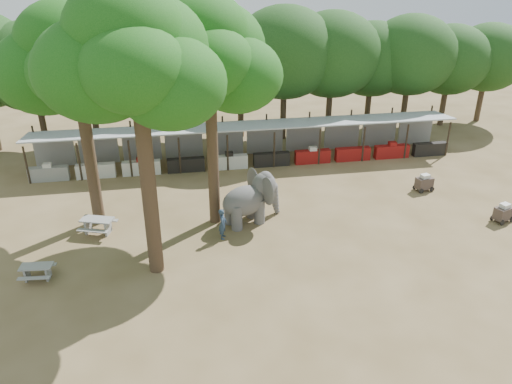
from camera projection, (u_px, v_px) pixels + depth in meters
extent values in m
plane|color=brown|center=(299.00, 282.00, 21.38)|extent=(100.00, 100.00, 0.00)
cube|color=#9C9FA3|center=(248.00, 126.00, 32.73)|extent=(28.00, 2.99, 0.39)
cylinder|color=#2D2319|center=(46.00, 164.00, 30.16)|extent=(0.12, 0.12, 2.40)
cylinder|color=#2D2319|center=(54.00, 146.00, 32.47)|extent=(0.12, 0.12, 2.80)
cube|color=gray|center=(49.00, 174.00, 30.70)|extent=(2.38, 0.50, 0.90)
cube|color=gray|center=(55.00, 152.00, 32.60)|extent=(2.52, 0.12, 2.00)
cylinder|color=#2D2319|center=(94.00, 161.00, 30.59)|extent=(0.12, 0.12, 2.40)
cylinder|color=#2D2319|center=(98.00, 143.00, 32.90)|extent=(0.12, 0.12, 2.80)
cube|color=silver|center=(96.00, 171.00, 31.13)|extent=(2.38, 0.50, 0.90)
cube|color=gray|center=(99.00, 149.00, 33.03)|extent=(2.52, 0.12, 2.00)
cylinder|color=#2D2319|center=(140.00, 158.00, 31.02)|extent=(0.12, 0.12, 2.40)
cylinder|color=#2D2319|center=(141.00, 141.00, 33.33)|extent=(0.12, 0.12, 2.80)
cube|color=silver|center=(142.00, 168.00, 31.56)|extent=(2.38, 0.50, 0.90)
cube|color=gray|center=(142.00, 146.00, 33.46)|extent=(2.52, 0.12, 2.00)
cylinder|color=#2D2319|center=(185.00, 155.00, 31.45)|extent=(0.12, 0.12, 2.40)
cylinder|color=#2D2319|center=(184.00, 138.00, 33.76)|extent=(0.12, 0.12, 2.80)
cube|color=black|center=(186.00, 165.00, 31.99)|extent=(2.38, 0.50, 0.90)
cube|color=gray|center=(184.00, 144.00, 33.89)|extent=(2.52, 0.12, 2.00)
cylinder|color=#2D2319|center=(230.00, 153.00, 31.88)|extent=(0.12, 0.12, 2.40)
cylinder|color=#2D2319|center=(225.00, 136.00, 34.19)|extent=(0.12, 0.12, 2.80)
cube|color=silver|center=(229.00, 162.00, 32.42)|extent=(2.38, 0.50, 0.90)
cube|color=gray|center=(225.00, 142.00, 34.32)|extent=(2.52, 0.12, 2.00)
cylinder|color=#2D2319|center=(272.00, 150.00, 32.31)|extent=(0.12, 0.12, 2.40)
cylinder|color=#2D2319|center=(265.00, 134.00, 34.62)|extent=(0.12, 0.12, 2.80)
cube|color=black|center=(271.00, 159.00, 32.85)|extent=(2.38, 0.50, 0.90)
cube|color=gray|center=(265.00, 139.00, 34.74)|extent=(2.52, 0.12, 2.00)
cylinder|color=#2D2319|center=(314.00, 147.00, 32.73)|extent=(0.12, 0.12, 2.40)
cylinder|color=#2D2319|center=(304.00, 131.00, 35.05)|extent=(0.12, 0.12, 2.80)
cube|color=maroon|center=(313.00, 157.00, 33.28)|extent=(2.38, 0.50, 0.90)
cube|color=gray|center=(304.00, 137.00, 35.17)|extent=(2.52, 0.12, 2.00)
cylinder|color=#2D2319|center=(355.00, 145.00, 33.16)|extent=(0.12, 0.12, 2.40)
cylinder|color=#2D2319|center=(342.00, 129.00, 35.47)|extent=(0.12, 0.12, 2.80)
cube|color=maroon|center=(353.00, 154.00, 33.71)|extent=(2.38, 0.50, 0.90)
cube|color=gray|center=(342.00, 135.00, 35.60)|extent=(2.52, 0.12, 2.00)
cylinder|color=#2D2319|center=(394.00, 142.00, 33.59)|extent=(0.12, 0.12, 2.40)
cylinder|color=#2D2319|center=(379.00, 127.00, 35.90)|extent=(0.12, 0.12, 2.80)
cube|color=maroon|center=(392.00, 151.00, 34.14)|extent=(2.38, 0.50, 0.90)
cube|color=gray|center=(379.00, 133.00, 36.03)|extent=(2.52, 0.12, 2.00)
cylinder|color=#2D2319|center=(433.00, 140.00, 34.02)|extent=(0.12, 0.12, 2.40)
cylinder|color=#2D2319|center=(415.00, 125.00, 36.33)|extent=(0.12, 0.12, 2.80)
cube|color=black|center=(430.00, 149.00, 34.57)|extent=(2.38, 0.50, 0.90)
cube|color=gray|center=(415.00, 130.00, 36.46)|extent=(2.52, 0.12, 2.00)
cylinder|color=#332316|center=(87.00, 138.00, 24.22)|extent=(0.60, 0.60, 9.20)
cone|color=#332316|center=(72.00, 41.00, 22.22)|extent=(0.57, 0.57, 2.88)
ellipsoid|color=#0F490E|center=(46.00, 72.00, 22.87)|extent=(4.80, 4.80, 3.94)
ellipsoid|color=#0F490E|center=(103.00, 83.00, 22.65)|extent=(4.20, 4.20, 3.44)
ellipsoid|color=#0F490E|center=(83.00, 54.00, 23.57)|extent=(5.20, 5.20, 4.26)
ellipsoid|color=#0F490E|center=(71.00, 71.00, 21.54)|extent=(3.80, 3.80, 3.12)
ellipsoid|color=#0F490E|center=(65.00, 40.00, 22.35)|extent=(4.40, 4.40, 3.61)
cylinder|color=#332316|center=(146.00, 161.00, 19.98)|extent=(0.64, 0.64, 10.40)
cone|color=#332316|center=(132.00, 26.00, 17.72)|extent=(0.61, 0.61, 3.25)
ellipsoid|color=#0F490E|center=(98.00, 70.00, 18.45)|extent=(4.80, 4.80, 3.94)
ellipsoid|color=#0F490E|center=(170.00, 83.00, 18.22)|extent=(4.20, 4.20, 3.44)
ellipsoid|color=#0F490E|center=(141.00, 48.00, 19.15)|extent=(5.20, 5.20, 4.26)
ellipsoid|color=#0F490E|center=(134.00, 69.00, 17.12)|extent=(3.80, 3.80, 3.12)
ellipsoid|color=#0F490E|center=(124.00, 30.00, 17.92)|extent=(4.40, 4.40, 3.61)
cylinder|color=#332316|center=(212.00, 134.00, 24.16)|extent=(0.56, 0.56, 9.60)
cone|color=#332316|center=(208.00, 31.00, 22.08)|extent=(0.53, 0.53, 3.00)
ellipsoid|color=#0F490E|center=(178.00, 64.00, 22.76)|extent=(4.80, 4.80, 3.94)
ellipsoid|color=#0F490E|center=(237.00, 75.00, 22.53)|extent=(4.20, 4.20, 3.44)
ellipsoid|color=#0F490E|center=(211.00, 46.00, 23.45)|extent=(5.20, 5.20, 4.26)
ellipsoid|color=#0F490E|center=(211.00, 63.00, 21.42)|extent=(3.80, 3.80, 3.12)
ellipsoid|color=#0F490E|center=(201.00, 32.00, 22.23)|extent=(4.40, 4.40, 3.61)
cylinder|color=#332316|center=(2.00, 125.00, 34.88)|extent=(0.44, 0.44, 3.74)
cylinder|color=#332316|center=(52.00, 122.00, 35.39)|extent=(0.44, 0.44, 3.74)
ellipsoid|color=black|center=(42.00, 71.00, 33.81)|extent=(6.46, 5.95, 5.61)
cylinder|color=#332316|center=(100.00, 120.00, 35.90)|extent=(0.44, 0.44, 3.74)
ellipsoid|color=black|center=(93.00, 69.00, 34.32)|extent=(6.46, 5.95, 5.61)
cylinder|color=#332316|center=(147.00, 118.00, 36.41)|extent=(0.44, 0.44, 3.74)
ellipsoid|color=black|center=(142.00, 67.00, 34.83)|extent=(6.46, 5.95, 5.61)
cylinder|color=#332316|center=(193.00, 115.00, 36.93)|extent=(0.44, 0.44, 3.74)
ellipsoid|color=black|center=(190.00, 65.00, 35.34)|extent=(6.46, 5.95, 5.61)
cylinder|color=#332316|center=(237.00, 113.00, 37.44)|extent=(0.44, 0.44, 3.74)
ellipsoid|color=black|center=(237.00, 64.00, 35.85)|extent=(6.46, 5.95, 5.61)
cylinder|color=#332316|center=(281.00, 111.00, 37.95)|extent=(0.44, 0.44, 3.74)
ellipsoid|color=black|center=(282.00, 62.00, 36.36)|extent=(6.46, 5.95, 5.61)
cylinder|color=#332316|center=(323.00, 109.00, 38.46)|extent=(0.44, 0.44, 3.74)
ellipsoid|color=black|center=(326.00, 61.00, 36.88)|extent=(6.46, 5.95, 5.61)
cylinder|color=#332316|center=(364.00, 107.00, 38.97)|extent=(0.44, 0.44, 3.74)
ellipsoid|color=black|center=(369.00, 59.00, 37.39)|extent=(6.46, 5.95, 5.61)
cylinder|color=#332316|center=(404.00, 105.00, 39.48)|extent=(0.44, 0.44, 3.74)
ellipsoid|color=black|center=(410.00, 58.00, 37.90)|extent=(6.46, 5.95, 5.61)
cylinder|color=#332316|center=(443.00, 103.00, 39.99)|extent=(0.44, 0.44, 3.74)
ellipsoid|color=black|center=(451.00, 56.00, 38.41)|extent=(6.46, 5.95, 5.61)
cylinder|color=#332316|center=(481.00, 101.00, 40.51)|extent=(0.44, 0.44, 3.74)
ellipsoid|color=black|center=(490.00, 55.00, 38.92)|extent=(6.46, 5.95, 5.61)
ellipsoid|color=#494646|center=(244.00, 201.00, 25.52)|extent=(2.80, 2.22, 1.58)
cylinder|color=#494646|center=(237.00, 218.00, 25.18)|extent=(0.73, 0.73, 1.33)
cylinder|color=#494646|center=(230.00, 212.00, 25.76)|extent=(0.73, 0.73, 1.33)
cylinder|color=#494646|center=(259.00, 211.00, 25.81)|extent=(0.73, 0.73, 1.33)
cylinder|color=#494646|center=(252.00, 205.00, 26.39)|extent=(0.73, 0.73, 1.33)
ellipsoid|color=#494646|center=(264.00, 186.00, 25.82)|extent=(1.66, 1.51, 1.47)
ellipsoid|color=#494646|center=(267.00, 191.00, 25.14)|extent=(0.65, 1.20, 1.50)
ellipsoid|color=#494646|center=(253.00, 181.00, 26.25)|extent=(0.65, 1.20, 1.50)
cone|color=#494646|center=(275.00, 200.00, 26.59)|extent=(0.78, 0.78, 1.66)
imported|color=#26384C|center=(223.00, 224.00, 24.36)|extent=(0.49, 0.64, 1.58)
cube|color=gray|center=(36.00, 266.00, 21.32)|extent=(1.39, 0.73, 0.05)
cube|color=gray|center=(27.00, 273.00, 21.43)|extent=(0.13, 0.54, 0.63)
cube|color=gray|center=(48.00, 272.00, 21.50)|extent=(0.13, 0.54, 0.63)
cube|color=gray|center=(34.00, 278.00, 21.00)|extent=(1.35, 0.33, 0.04)
cube|color=gray|center=(41.00, 265.00, 21.88)|extent=(1.35, 0.33, 0.04)
cube|color=gray|center=(97.00, 219.00, 24.81)|extent=(1.74, 1.21, 0.06)
cube|color=gray|center=(88.00, 226.00, 25.05)|extent=(0.31, 0.64, 0.74)
cube|color=gray|center=(108.00, 227.00, 24.90)|extent=(0.31, 0.64, 0.74)
cube|color=gray|center=(93.00, 231.00, 24.43)|extent=(1.59, 0.76, 0.05)
cube|color=gray|center=(103.00, 219.00, 25.46)|extent=(1.59, 0.76, 0.05)
cube|color=#382B26|center=(503.00, 213.00, 26.03)|extent=(1.08, 0.85, 0.66)
cylinder|color=black|center=(502.00, 223.00, 25.76)|extent=(0.29, 0.15, 0.28)
cylinder|color=black|center=(512.00, 219.00, 26.09)|extent=(0.29, 0.15, 0.28)
cylinder|color=black|center=(492.00, 218.00, 26.26)|extent=(0.29, 0.15, 0.28)
cylinder|color=black|center=(502.00, 214.00, 26.59)|extent=(0.29, 0.15, 0.28)
cube|color=silver|center=(505.00, 206.00, 25.85)|extent=(0.57, 0.51, 0.24)
cube|color=#382B26|center=(424.00, 183.00, 29.41)|extent=(1.05, 0.75, 0.67)
cylinder|color=black|center=(421.00, 191.00, 29.17)|extent=(0.29, 0.11, 0.29)
cylinder|color=black|center=(432.00, 189.00, 29.41)|extent=(0.29, 0.11, 0.29)
cylinder|color=black|center=(415.00, 187.00, 29.70)|extent=(0.29, 0.11, 0.29)
cylinder|color=black|center=(425.00, 185.00, 29.94)|extent=(0.29, 0.11, 0.29)
cube|color=silver|center=(425.00, 176.00, 29.22)|extent=(0.54, 0.47, 0.24)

